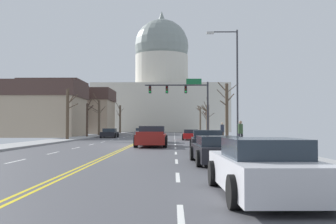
# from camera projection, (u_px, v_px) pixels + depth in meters

# --- Properties ---
(ground) EXTENTS (20.00, 180.00, 0.20)m
(ground) POSITION_uv_depth(u_px,v_px,m) (131.00, 145.00, 30.55)
(ground) COLOR #4A4A4F
(signal_gantry) EXTENTS (7.91, 0.41, 7.30)m
(signal_gantry) POSITION_uv_depth(u_px,v_px,m) (186.00, 95.00, 48.14)
(signal_gantry) COLOR #28282D
(signal_gantry) RESTS_ON ground
(street_lamp_right) EXTENTS (2.39, 0.24, 8.72)m
(street_lamp_right) POSITION_uv_depth(u_px,v_px,m) (233.00, 77.00, 29.38)
(street_lamp_right) COLOR #333338
(street_lamp_right) RESTS_ON ground
(capitol_building) EXTENTS (35.41, 22.46, 33.83)m
(capitol_building) POSITION_uv_depth(u_px,v_px,m) (162.00, 90.00, 108.11)
(capitol_building) COLOR beige
(capitol_building) RESTS_ON ground
(sedan_near_00) EXTENTS (2.04, 4.30, 1.16)m
(sedan_near_00) POSITION_uv_depth(u_px,v_px,m) (191.00, 135.00, 43.50)
(sedan_near_00) COLOR #B71414
(sedan_near_00) RESTS_ON ground
(sedan_near_01) EXTENTS (2.18, 4.47, 1.23)m
(sedan_near_01) POSITION_uv_depth(u_px,v_px,m) (156.00, 136.00, 36.35)
(sedan_near_01) COLOR #6B6056
(sedan_near_01) RESTS_ON ground
(pickup_truck_near_02) EXTENTS (2.39, 5.67, 1.54)m
(pickup_truck_near_02) POSITION_uv_depth(u_px,v_px,m) (152.00, 137.00, 29.47)
(pickup_truck_near_02) COLOR maroon
(pickup_truck_near_02) RESTS_ON ground
(sedan_near_03) EXTENTS (2.12, 4.64, 1.30)m
(sedan_near_03) POSITION_uv_depth(u_px,v_px,m) (207.00, 142.00, 22.65)
(sedan_near_03) COLOR black
(sedan_near_03) RESTS_ON ground
(sedan_near_04) EXTENTS (2.09, 4.64, 1.13)m
(sedan_near_04) POSITION_uv_depth(u_px,v_px,m) (217.00, 150.00, 15.90)
(sedan_near_04) COLOR black
(sedan_near_04) RESTS_ON ground
(sedan_near_05) EXTENTS (2.09, 4.64, 1.26)m
(sedan_near_05) POSITION_uv_depth(u_px,v_px,m) (262.00, 169.00, 8.52)
(sedan_near_05) COLOR silver
(sedan_near_05) RESTS_ON ground
(sedan_oncoming_00) EXTENTS (2.15, 4.53, 1.23)m
(sedan_oncoming_00) POSITION_uv_depth(u_px,v_px,m) (110.00, 133.00, 52.39)
(sedan_oncoming_00) COLOR black
(sedan_oncoming_00) RESTS_ON ground
(sedan_oncoming_01) EXTENTS (2.02, 4.39, 1.24)m
(sedan_oncoming_01) POSITION_uv_depth(u_px,v_px,m) (141.00, 132.00, 62.53)
(sedan_oncoming_01) COLOR #9EA3A8
(sedan_oncoming_01) RESTS_ON ground
(flank_building_00) EXTENTS (10.32, 8.90, 9.56)m
(flank_building_00) POSITION_uv_depth(u_px,v_px,m) (54.00, 108.00, 68.31)
(flank_building_00) COLOR #8C6656
(flank_building_00) RESTS_ON ground
(flank_building_01) EXTENTS (12.97, 10.26, 9.03)m
(flank_building_01) POSITION_uv_depth(u_px,v_px,m) (81.00, 111.00, 79.15)
(flank_building_01) COLOR tan
(flank_building_01) RESTS_ON ground
(flank_building_02) EXTENTS (12.21, 9.65, 7.79)m
(flank_building_02) POSITION_uv_depth(u_px,v_px,m) (39.00, 109.00, 55.64)
(flank_building_02) COLOR tan
(flank_building_02) RESTS_ON ground
(bare_tree_00) EXTENTS (1.01, 1.46, 5.25)m
(bare_tree_00) POSITION_uv_depth(u_px,v_px,m) (200.00, 119.00, 70.40)
(bare_tree_00) COLOR brown
(bare_tree_00) RESTS_ON ground
(bare_tree_01) EXTENTS (1.84, 1.89, 6.36)m
(bare_tree_01) POSITION_uv_depth(u_px,v_px,m) (120.00, 119.00, 81.89)
(bare_tree_01) COLOR brown
(bare_tree_01) RESTS_ON ground
(bare_tree_02) EXTENTS (1.35, 2.42, 5.23)m
(bare_tree_02) POSITION_uv_depth(u_px,v_px,m) (208.00, 119.00, 51.45)
(bare_tree_02) COLOR brown
(bare_tree_02) RESTS_ON ground
(bare_tree_03) EXTENTS (2.45, 1.74, 6.71)m
(bare_tree_03) POSITION_uv_depth(u_px,v_px,m) (99.00, 116.00, 61.52)
(bare_tree_03) COLOR brown
(bare_tree_03) RESTS_ON ground
(bare_tree_04) EXTENTS (2.21, 2.34, 4.09)m
(bare_tree_04) POSITION_uv_depth(u_px,v_px,m) (207.00, 121.00, 65.07)
(bare_tree_04) COLOR #423328
(bare_tree_04) RESTS_ON ground
(bare_tree_05) EXTENTS (1.51, 2.57, 5.46)m
(bare_tree_05) POSITION_uv_depth(u_px,v_px,m) (68.00, 112.00, 41.99)
(bare_tree_05) COLOR #4C3D2D
(bare_tree_05) RESTS_ON ground
(bare_tree_06) EXTENTS (2.06, 1.19, 5.78)m
(bare_tree_06) POSITION_uv_depth(u_px,v_px,m) (227.00, 110.00, 38.57)
(bare_tree_06) COLOR #4C3D2D
(bare_tree_06) RESTS_ON ground
(bare_tree_07) EXTENTS (0.86, 2.84, 5.52)m
(bare_tree_07) POSITION_uv_depth(u_px,v_px,m) (87.00, 118.00, 52.76)
(bare_tree_07) COLOR #423328
(bare_tree_07) RESTS_ON ground
(pedestrian_00) EXTENTS (0.35, 0.34, 1.74)m
(pedestrian_00) POSITION_uv_depth(u_px,v_px,m) (222.00, 131.00, 35.20)
(pedestrian_00) COLOR #4C4238
(pedestrian_00) RESTS_ON ground
(pedestrian_01) EXTENTS (0.35, 0.34, 1.76)m
(pedestrian_01) POSITION_uv_depth(u_px,v_px,m) (240.00, 132.00, 26.68)
(pedestrian_01) COLOR #33333D
(pedestrian_01) RESTS_ON ground
(bicycle_parked) EXTENTS (0.12, 1.77, 0.85)m
(bicycle_parked) POSITION_uv_depth(u_px,v_px,m) (241.00, 142.00, 26.07)
(bicycle_parked) COLOR black
(bicycle_parked) RESTS_ON ground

